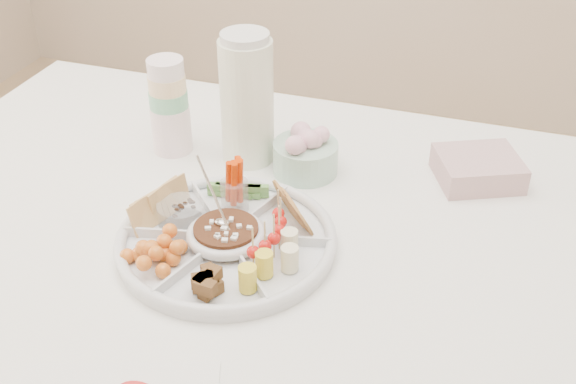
% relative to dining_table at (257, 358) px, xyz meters
% --- Properties ---
extents(dining_table, '(1.52, 1.02, 0.76)m').
position_rel_dining_table_xyz_m(dining_table, '(0.00, 0.00, 0.00)').
color(dining_table, white).
rests_on(dining_table, floor).
extents(party_tray, '(0.46, 0.46, 0.04)m').
position_rel_dining_table_xyz_m(party_tray, '(-0.01, -0.10, 0.40)').
color(party_tray, silver).
rests_on(party_tray, dining_table).
extents(bean_dip, '(0.14, 0.14, 0.04)m').
position_rel_dining_table_xyz_m(bean_dip, '(-0.01, -0.10, 0.41)').
color(bean_dip, '#3F2716').
rests_on(bean_dip, party_tray).
extents(tortillas, '(0.11, 0.11, 0.05)m').
position_rel_dining_table_xyz_m(tortillas, '(0.09, -0.02, 0.42)').
color(tortillas, '#A17649').
rests_on(tortillas, party_tray).
extents(carrot_cucumber, '(0.12, 0.12, 0.09)m').
position_rel_dining_table_xyz_m(carrot_cucumber, '(-0.04, 0.02, 0.44)').
color(carrot_cucumber, '#D53100').
rests_on(carrot_cucumber, party_tray).
extents(pita_raisins, '(0.14, 0.14, 0.06)m').
position_rel_dining_table_xyz_m(pita_raisins, '(-0.13, -0.07, 0.42)').
color(pita_raisins, '#E3BA71').
rests_on(pita_raisins, party_tray).
extents(cherries, '(0.14, 0.14, 0.05)m').
position_rel_dining_table_xyz_m(cherries, '(-0.10, -0.19, 0.42)').
color(cherries, orange).
rests_on(cherries, party_tray).
extents(granola_chunks, '(0.11, 0.11, 0.04)m').
position_rel_dining_table_xyz_m(granola_chunks, '(0.02, -0.23, 0.42)').
color(granola_chunks, brown).
rests_on(granola_chunks, party_tray).
extents(banana_tomato, '(0.12, 0.12, 0.08)m').
position_rel_dining_table_xyz_m(banana_tomato, '(0.12, -0.14, 0.44)').
color(banana_tomato, '#F1CD76').
rests_on(banana_tomato, party_tray).
extents(cup_stack, '(0.10, 0.10, 0.23)m').
position_rel_dining_table_xyz_m(cup_stack, '(-0.25, 0.18, 0.49)').
color(cup_stack, '#ACBEA6').
rests_on(cup_stack, dining_table).
extents(thermos, '(0.13, 0.13, 0.28)m').
position_rel_dining_table_xyz_m(thermos, '(-0.08, 0.20, 0.52)').
color(thermos, white).
rests_on(thermos, dining_table).
extents(flower_bowl, '(0.17, 0.17, 0.10)m').
position_rel_dining_table_xyz_m(flower_bowl, '(0.05, 0.18, 0.43)').
color(flower_bowl, '#99BBA2').
rests_on(flower_bowl, dining_table).
extents(napkin_stack, '(0.20, 0.19, 0.05)m').
position_rel_dining_table_xyz_m(napkin_stack, '(0.38, 0.26, 0.41)').
color(napkin_stack, '#C69B9E').
rests_on(napkin_stack, dining_table).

